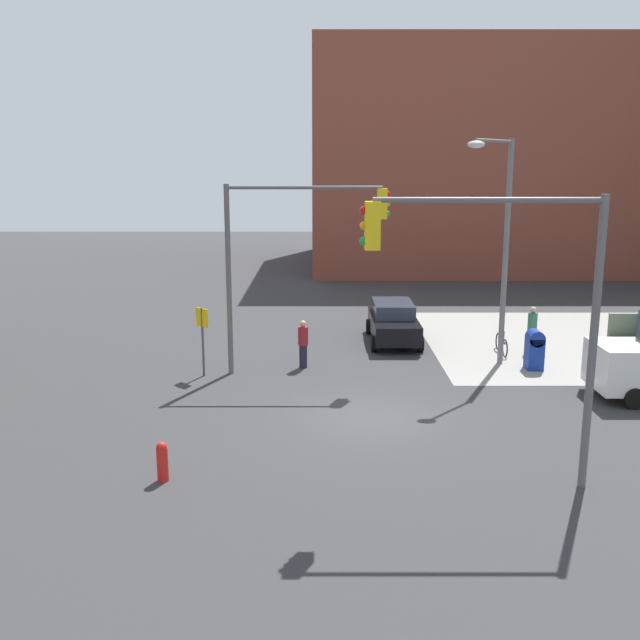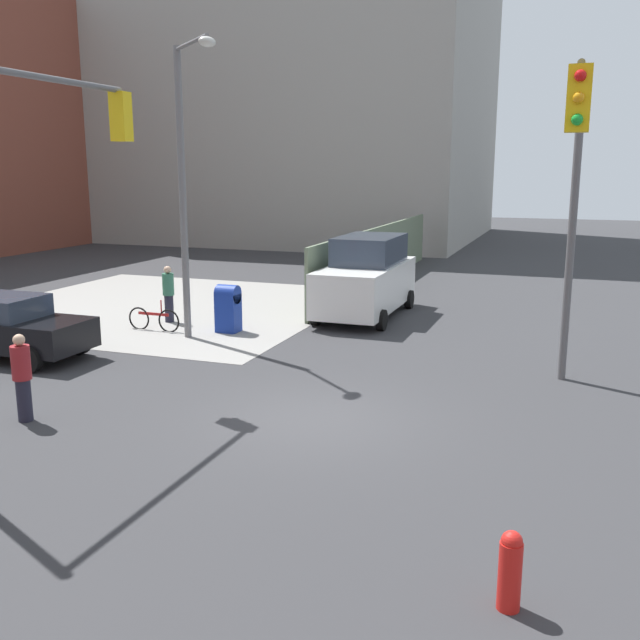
{
  "view_description": "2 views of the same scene",
  "coord_description": "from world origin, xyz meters",
  "px_view_note": "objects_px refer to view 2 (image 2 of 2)",
  "views": [
    {
      "loc": [
        -1.4,
        -19.41,
        7.05
      ],
      "look_at": [
        -1.49,
        0.9,
        2.67
      ],
      "focal_mm": 40.0,
      "sensor_mm": 36.0,
      "label": 1
    },
    {
      "loc": [
        -12.38,
        -4.65,
        4.82
      ],
      "look_at": [
        0.42,
        -0.0,
        1.89
      ],
      "focal_mm": 40.0,
      "sensor_mm": 36.0,
      "label": 2
    }
  ],
  "objects_px": {
    "fire_hydrant": "(510,569)",
    "bicycle_leaning_on_fence": "(154,319)",
    "coupe_black": "(3,326)",
    "van_white_delivery": "(367,278)",
    "street_lamp_corner": "(186,172)",
    "pedestrian_crossing": "(169,293)",
    "mailbox_blue": "(228,307)",
    "pedestrian_waiting": "(22,376)",
    "smokestack": "(52,98)",
    "traffic_signal_se_corner": "(575,178)",
    "traffic_signal_nw_corner": "(19,178)"
  },
  "relations": [
    {
      "from": "fire_hydrant",
      "to": "bicycle_leaning_on_fence",
      "type": "height_order",
      "value": "bicycle_leaning_on_fence"
    },
    {
      "from": "coupe_black",
      "to": "bicycle_leaning_on_fence",
      "type": "xyz_separation_m",
      "value": [
        3.99,
        -1.89,
        -0.5
      ]
    },
    {
      "from": "van_white_delivery",
      "to": "bicycle_leaning_on_fence",
      "type": "height_order",
      "value": "van_white_delivery"
    },
    {
      "from": "street_lamp_corner",
      "to": "pedestrian_crossing",
      "type": "height_order",
      "value": "street_lamp_corner"
    },
    {
      "from": "mailbox_blue",
      "to": "pedestrian_waiting",
      "type": "height_order",
      "value": "pedestrian_waiting"
    },
    {
      "from": "smokestack",
      "to": "pedestrian_crossing",
      "type": "height_order",
      "value": "smokestack"
    },
    {
      "from": "van_white_delivery",
      "to": "street_lamp_corner",
      "type": "bearing_deg",
      "value": 142.95
    },
    {
      "from": "smokestack",
      "to": "mailbox_blue",
      "type": "xyz_separation_m",
      "value": [
        -22.97,
        -25.0,
        -8.7
      ]
    },
    {
      "from": "traffic_signal_se_corner",
      "to": "van_white_delivery",
      "type": "height_order",
      "value": "traffic_signal_se_corner"
    },
    {
      "from": "mailbox_blue",
      "to": "pedestrian_crossing",
      "type": "distance_m",
      "value": 2.48
    },
    {
      "from": "fire_hydrant",
      "to": "coupe_black",
      "type": "relative_size",
      "value": 0.21
    },
    {
      "from": "smokestack",
      "to": "traffic_signal_nw_corner",
      "type": "bearing_deg",
      "value": -141.07
    },
    {
      "from": "street_lamp_corner",
      "to": "coupe_black",
      "type": "relative_size",
      "value": 1.8
    },
    {
      "from": "van_white_delivery",
      "to": "smokestack",
      "type": "bearing_deg",
      "value": 55.63
    },
    {
      "from": "traffic_signal_nw_corner",
      "to": "street_lamp_corner",
      "type": "distance_m",
      "value": 7.42
    },
    {
      "from": "smokestack",
      "to": "traffic_signal_se_corner",
      "type": "bearing_deg",
      "value": -127.67
    },
    {
      "from": "smokestack",
      "to": "traffic_signal_nw_corner",
      "type": "height_order",
      "value": "smokestack"
    },
    {
      "from": "street_lamp_corner",
      "to": "van_white_delivery",
      "type": "bearing_deg",
      "value": -37.05
    },
    {
      "from": "pedestrian_waiting",
      "to": "traffic_signal_se_corner",
      "type": "bearing_deg",
      "value": 150.85
    },
    {
      "from": "coupe_black",
      "to": "pedestrian_waiting",
      "type": "bearing_deg",
      "value": -132.87
    },
    {
      "from": "traffic_signal_se_corner",
      "to": "street_lamp_corner",
      "type": "relative_size",
      "value": 0.81
    },
    {
      "from": "bicycle_leaning_on_fence",
      "to": "mailbox_blue",
      "type": "bearing_deg",
      "value": -74.72
    },
    {
      "from": "van_white_delivery",
      "to": "bicycle_leaning_on_fence",
      "type": "relative_size",
      "value": 3.09
    },
    {
      "from": "coupe_black",
      "to": "van_white_delivery",
      "type": "xyz_separation_m",
      "value": [
        8.28,
        -7.29,
        0.44
      ]
    },
    {
      "from": "mailbox_blue",
      "to": "coupe_black",
      "type": "relative_size",
      "value": 0.32
    },
    {
      "from": "traffic_signal_nw_corner",
      "to": "mailbox_blue",
      "type": "height_order",
      "value": "traffic_signal_nw_corner"
    },
    {
      "from": "mailbox_blue",
      "to": "bicycle_leaning_on_fence",
      "type": "bearing_deg",
      "value": 105.28
    },
    {
      "from": "traffic_signal_se_corner",
      "to": "bicycle_leaning_on_fence",
      "type": "bearing_deg",
      "value": 75.35
    },
    {
      "from": "mailbox_blue",
      "to": "pedestrian_crossing",
      "type": "xyz_separation_m",
      "value": [
        0.6,
        2.4,
        0.18
      ]
    },
    {
      "from": "fire_hydrant",
      "to": "coupe_black",
      "type": "height_order",
      "value": "coupe_black"
    },
    {
      "from": "pedestrian_crossing",
      "to": "smokestack",
      "type": "bearing_deg",
      "value": 16.53
    },
    {
      "from": "smokestack",
      "to": "street_lamp_corner",
      "type": "xyz_separation_m",
      "value": [
        -24.22,
        -24.47,
        -4.77
      ]
    },
    {
      "from": "street_lamp_corner",
      "to": "coupe_black",
      "type": "xyz_separation_m",
      "value": [
        -3.34,
        3.56,
        -3.86
      ]
    },
    {
      "from": "street_lamp_corner",
      "to": "pedestrian_crossing",
      "type": "relative_size",
      "value": 4.45
    },
    {
      "from": "traffic_signal_nw_corner",
      "to": "street_lamp_corner",
      "type": "xyz_separation_m",
      "value": [
        7.34,
        1.03,
        0.07
      ]
    },
    {
      "from": "traffic_signal_se_corner",
      "to": "bicycle_leaning_on_fence",
      "type": "relative_size",
      "value": 3.71
    },
    {
      "from": "mailbox_blue",
      "to": "van_white_delivery",
      "type": "height_order",
      "value": "van_white_delivery"
    },
    {
      "from": "traffic_signal_nw_corner",
      "to": "bicycle_leaning_on_fence",
      "type": "xyz_separation_m",
      "value": [
        7.99,
        2.7,
        -4.29
      ]
    },
    {
      "from": "traffic_signal_se_corner",
      "to": "bicycle_leaning_on_fence",
      "type": "height_order",
      "value": "traffic_signal_se_corner"
    },
    {
      "from": "traffic_signal_nw_corner",
      "to": "pedestrian_crossing",
      "type": "relative_size",
      "value": 3.62
    },
    {
      "from": "smokestack",
      "to": "van_white_delivery",
      "type": "height_order",
      "value": "smokestack"
    },
    {
      "from": "street_lamp_corner",
      "to": "smokestack",
      "type": "bearing_deg",
      "value": 45.3
    },
    {
      "from": "traffic_signal_nw_corner",
      "to": "smokestack",
      "type": "bearing_deg",
      "value": 38.93
    },
    {
      "from": "traffic_signal_nw_corner",
      "to": "coupe_black",
      "type": "distance_m",
      "value": 7.17
    },
    {
      "from": "bicycle_leaning_on_fence",
      "to": "van_white_delivery",
      "type": "bearing_deg",
      "value": -51.54
    },
    {
      "from": "smokestack",
      "to": "street_lamp_corner",
      "type": "relative_size",
      "value": 2.37
    },
    {
      "from": "mailbox_blue",
      "to": "fire_hydrant",
      "type": "relative_size",
      "value": 1.52
    },
    {
      "from": "bicycle_leaning_on_fence",
      "to": "street_lamp_corner",
      "type": "bearing_deg",
      "value": -111.16
    },
    {
      "from": "pedestrian_waiting",
      "to": "bicycle_leaning_on_fence",
      "type": "bearing_deg",
      "value": -129.53
    },
    {
      "from": "traffic_signal_se_corner",
      "to": "fire_hydrant",
      "type": "height_order",
      "value": "traffic_signal_se_corner"
    }
  ]
}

